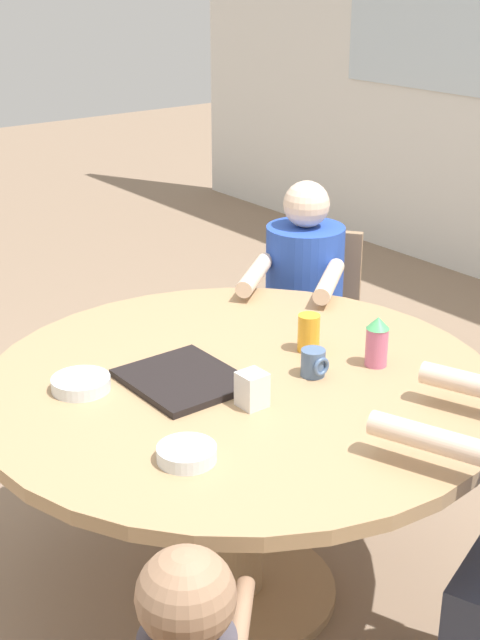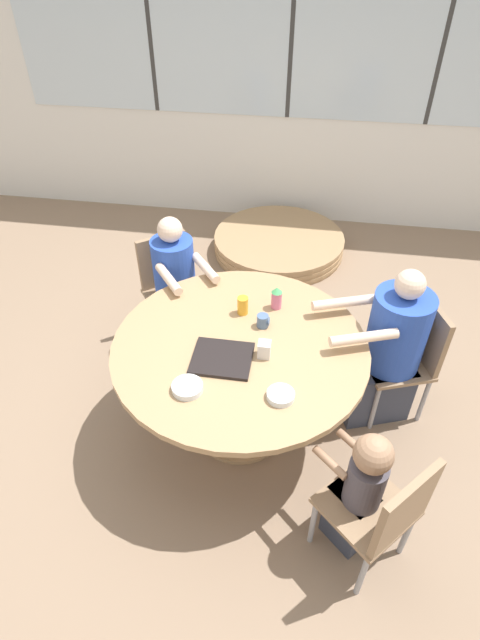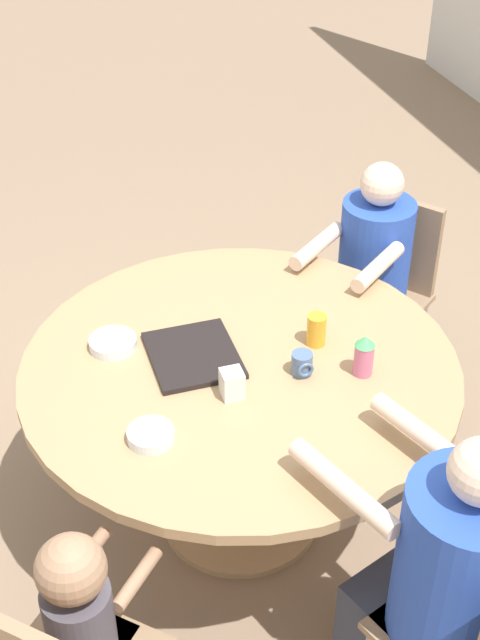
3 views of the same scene
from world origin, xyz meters
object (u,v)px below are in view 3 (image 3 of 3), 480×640
(sippy_cup, at_px, (364,355))
(coffee_mug, at_px, (302,364))
(chair_for_woman_green_shirt, at_px, (385,277))
(person_woman_green_shirt, at_px, (367,296))
(bowl_cereal, at_px, (113,343))
(bowl_white_shallow, at_px, (151,435))
(juice_glass, at_px, (316,330))
(milk_carton_small, at_px, (232,384))
(person_man_blue_shirt, at_px, (442,599))

(sippy_cup, bearing_deg, coffee_mug, -107.16)
(chair_for_woman_green_shirt, bearing_deg, person_woman_green_shirt, 90.00)
(coffee_mug, xyz_separation_m, sippy_cup, (0.06, 0.19, 0.04))
(person_woman_green_shirt, height_order, bowl_cereal, person_woman_green_shirt)
(coffee_mug, relative_size, bowl_white_shallow, 0.55)
(chair_for_woman_green_shirt, height_order, bowl_white_shallow, chair_for_woman_green_shirt)
(sippy_cup, bearing_deg, bowl_white_shallow, -82.40)
(coffee_mug, xyz_separation_m, juice_glass, (-0.14, 0.10, 0.02))
(coffee_mug, height_order, milk_carton_small, milk_carton_small)
(bowl_cereal, bearing_deg, milk_carton_small, 41.09)
(chair_for_woman_green_shirt, distance_m, coffee_mug, 1.10)
(chair_for_woman_green_shirt, distance_m, person_man_blue_shirt, 1.66)
(person_woman_green_shirt, bearing_deg, juice_glass, 102.07)
(milk_carton_small, height_order, bowl_white_shallow, milk_carton_small)
(coffee_mug, distance_m, milk_carton_small, 0.25)
(person_woman_green_shirt, bearing_deg, bowl_cereal, 70.07)
(person_man_blue_shirt, distance_m, sippy_cup, 0.79)
(person_man_blue_shirt, distance_m, milk_carton_small, 0.89)
(chair_for_woman_green_shirt, relative_size, sippy_cup, 5.55)
(milk_carton_small, height_order, bowl_cereal, milk_carton_small)
(sippy_cup, relative_size, bowl_white_shallow, 1.05)
(bowl_white_shallow, bearing_deg, sippy_cup, 97.60)
(juice_glass, distance_m, bowl_cereal, 0.70)
(chair_for_woman_green_shirt, xyz_separation_m, person_man_blue_shirt, (1.57, -0.56, 0.00))
(person_woman_green_shirt, height_order, sippy_cup, person_woman_green_shirt)
(juice_glass, bearing_deg, person_woman_green_shirt, 139.89)
(chair_for_woman_green_shirt, height_order, milk_carton_small, milk_carton_small)
(bowl_white_shallow, distance_m, bowl_cereal, 0.48)
(chair_for_woman_green_shirt, relative_size, bowl_cereal, 5.17)
(chair_for_woman_green_shirt, xyz_separation_m, juice_glass, (0.65, -0.60, 0.31))
(person_woman_green_shirt, relative_size, coffee_mug, 13.83)
(person_woman_green_shirt, relative_size, milk_carton_small, 11.31)
(person_woman_green_shirt, distance_m, bowl_cereal, 1.22)
(sippy_cup, relative_size, juice_glass, 1.31)
(person_man_blue_shirt, height_order, sippy_cup, person_man_blue_shirt)
(milk_carton_small, relative_size, bowl_cereal, 0.59)
(sippy_cup, height_order, milk_carton_small, sippy_cup)
(bowl_white_shallow, bearing_deg, coffee_mug, 106.08)
(coffee_mug, bearing_deg, bowl_white_shallow, -73.92)
(juice_glass, distance_m, bowl_white_shallow, 0.71)
(chair_for_woman_green_shirt, height_order, bowl_cereal, chair_for_woman_green_shirt)
(chair_for_woman_green_shirt, relative_size, milk_carton_small, 8.72)
(coffee_mug, distance_m, sippy_cup, 0.20)
(milk_carton_small, distance_m, bowl_white_shallow, 0.32)
(milk_carton_small, xyz_separation_m, bowl_cereal, (-0.36, -0.31, -0.03))
(person_woman_green_shirt, distance_m, person_man_blue_shirt, 1.53)
(juice_glass, height_order, bowl_white_shallow, juice_glass)
(coffee_mug, bearing_deg, person_man_blue_shirt, 10.40)
(coffee_mug, height_order, juice_glass, juice_glass)
(person_woman_green_shirt, xyz_separation_m, person_man_blue_shirt, (1.46, -0.43, 0.01))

